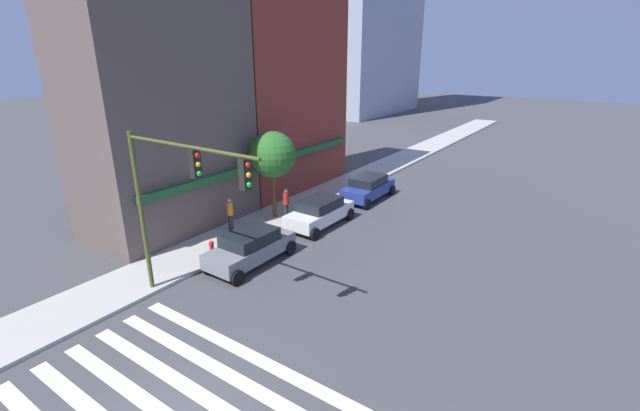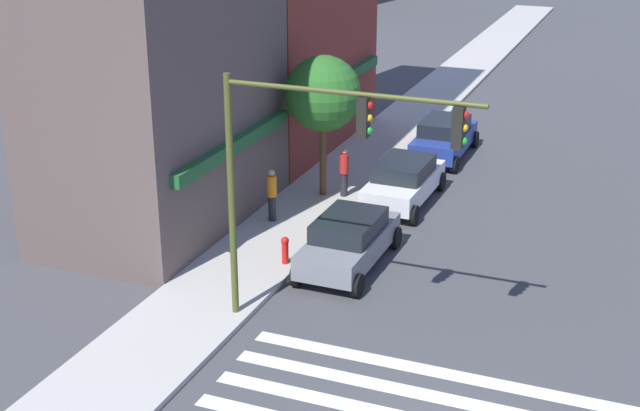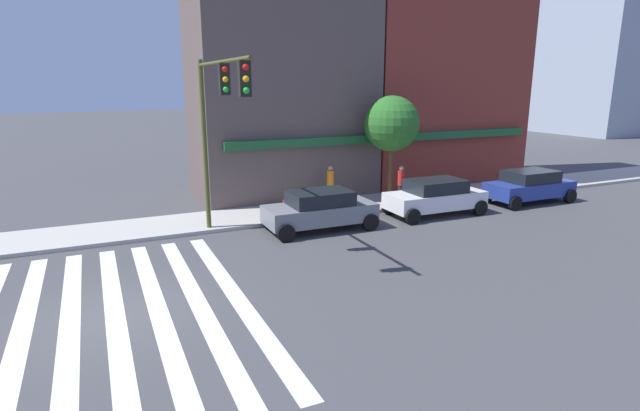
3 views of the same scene
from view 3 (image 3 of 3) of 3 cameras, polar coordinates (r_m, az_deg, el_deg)
ground_plane at (r=13.91m, az=-22.38°, el=-11.53°), size 200.00×200.00×0.00m
sidewalk_left at (r=20.96m, az=-23.41°, el=-2.94°), size 120.00×3.00×0.15m
crosswalk_stripes at (r=13.91m, az=-22.38°, el=-11.51°), size 6.66×10.80×0.01m
storefront_row at (r=28.19m, az=6.46°, el=16.92°), size 18.75×5.30×15.75m
traffic_signal at (r=17.25m, az=-11.68°, el=10.53°), size 0.32×6.39×6.55m
sedan_grey at (r=19.73m, az=-0.00°, el=-0.45°), size 4.42×2.02×1.59m
sedan_white at (r=22.58m, az=13.02°, el=1.03°), size 4.43×2.02×1.59m
sedan_blue at (r=26.36m, az=22.83°, el=2.11°), size 4.41×2.02×1.59m
pedestrian_orange_vest at (r=23.61m, az=1.18°, el=2.51°), size 0.32×0.32×1.77m
pedestrian_red_jacket at (r=23.91m, az=9.23°, el=2.48°), size 0.32×0.32×1.77m
fire_hydrant at (r=21.01m, az=-3.95°, el=-0.24°), size 0.24×0.24×0.84m
street_tree at (r=24.07m, az=8.21°, el=9.19°), size 2.62×2.62×5.00m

